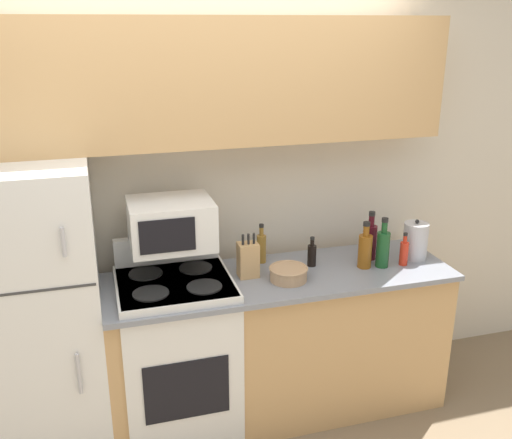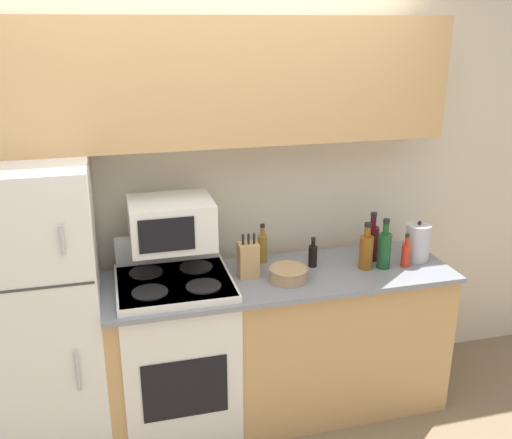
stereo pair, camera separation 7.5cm
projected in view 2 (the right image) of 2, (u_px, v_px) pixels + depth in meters
name	position (u px, v px, depth m)	size (l,w,h in m)	color
wall_back	(203.00, 197.00, 3.41)	(8.00, 0.05, 2.55)	beige
lower_cabinets	(279.00, 343.00, 3.40)	(1.99, 0.62, 0.91)	tan
refrigerator	(30.00, 314.00, 2.99)	(0.73, 0.68, 1.63)	white
upper_cabinets	(205.00, 82.00, 3.02)	(2.72, 0.31, 0.67)	tan
stove	(178.00, 353.00, 3.23)	(0.62, 0.60, 1.11)	white
microwave	(171.00, 223.00, 3.07)	(0.45, 0.37, 0.25)	white
knife_block	(248.00, 259.00, 3.19)	(0.11, 0.10, 0.26)	tan
bowl	(288.00, 274.00, 3.15)	(0.22, 0.22, 0.08)	tan
bottle_hot_sauce	(406.00, 254.00, 3.32)	(0.05, 0.05, 0.20)	red
bottle_wine_green	(384.00, 249.00, 3.29)	(0.08, 0.08, 0.30)	#194C23
bottle_soy_sauce	(313.00, 255.00, 3.33)	(0.05, 0.05, 0.18)	black
bottle_whiskey	(366.00, 251.00, 3.29)	(0.08, 0.08, 0.28)	brown
bottle_wine_red	(372.00, 242.00, 3.40)	(0.08, 0.08, 0.30)	#470F19
bottle_vinegar	(262.00, 247.00, 3.38)	(0.06, 0.06, 0.24)	olive
kettle	(418.00, 242.00, 3.40)	(0.15, 0.15, 0.25)	#B7B7BC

